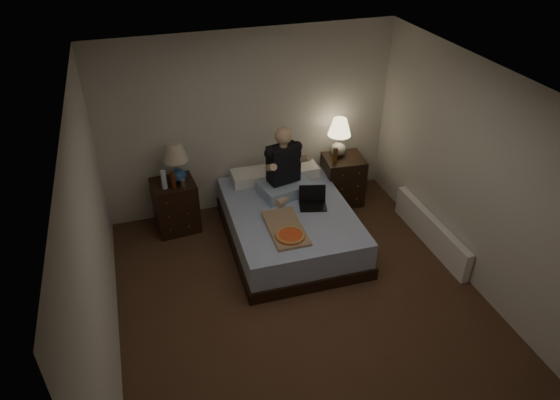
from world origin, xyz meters
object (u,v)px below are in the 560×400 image
object	(u,v)px
nightstand_left	(176,206)
lamp_left	(176,163)
bed	(290,225)
radiator	(430,231)
water_bottle	(164,180)
person	(285,162)
lamp_right	(339,137)
nightstand_right	(343,180)
laptop	(313,199)
beer_bottle_right	(335,155)
soda_can	(183,183)
pizza_box	(290,236)
beer_bottle_left	(173,180)

from	to	relation	value
nightstand_left	lamp_left	bearing A→B (deg)	-1.09
bed	radiator	distance (m)	1.82
water_bottle	person	xyz separation A→B (m)	(1.52, -0.26, 0.13)
lamp_right	nightstand_right	bearing A→B (deg)	-59.05
water_bottle	person	distance (m)	1.55
laptop	person	bearing A→B (deg)	134.07
water_bottle	beer_bottle_right	bearing A→B (deg)	-0.61
nightstand_right	water_bottle	world-z (taller)	water_bottle
radiator	soda_can	bearing A→B (deg)	157.35
person	pizza_box	bearing A→B (deg)	-116.32
beer_bottle_right	beer_bottle_left	bearing A→B (deg)	-179.77
bed	water_bottle	bearing A→B (deg)	158.13
lamp_right	water_bottle	bearing A→B (deg)	-176.52
beer_bottle_left	water_bottle	bearing A→B (deg)	163.11
nightstand_right	beer_bottle_left	bearing A→B (deg)	-172.81
lamp_left	soda_can	bearing A→B (deg)	-70.94
nightstand_left	person	world-z (taller)	person
beer_bottle_right	water_bottle	bearing A→B (deg)	179.39
nightstand_left	lamp_right	world-z (taller)	lamp_right
bed	lamp_left	xyz separation A→B (m)	(-1.28, 0.74, 0.74)
nightstand_right	beer_bottle_left	size ratio (longest dim) A/B	3.09
soda_can	pizza_box	world-z (taller)	soda_can
nightstand_right	lamp_right	size ratio (longest dim) A/B	1.27
beer_bottle_left	person	world-z (taller)	person
person	water_bottle	bearing A→B (deg)	158.62
lamp_right	person	xyz separation A→B (m)	(-0.92, -0.41, -0.03)
lamp_left	laptop	xyz separation A→B (m)	(1.57, -0.79, -0.37)
nightstand_right	lamp_left	world-z (taller)	lamp_left
nightstand_right	beer_bottle_right	distance (m)	0.51
nightstand_right	beer_bottle_left	distance (m)	2.44
bed	beer_bottle_left	distance (m)	1.59
bed	lamp_right	size ratio (longest dim) A/B	3.58
soda_can	person	bearing A→B (deg)	-10.62
beer_bottle_right	pizza_box	distance (m)	1.63
water_bottle	pizza_box	world-z (taller)	water_bottle
nightstand_right	beer_bottle_left	xyz separation A→B (m)	(-2.39, -0.08, 0.47)
radiator	nightstand_left	bearing A→B (deg)	156.22
lamp_left	beer_bottle_right	size ratio (longest dim) A/B	2.43
bed	water_bottle	world-z (taller)	water_bottle
nightstand_left	person	distance (m)	1.58
soda_can	beer_bottle_left	bearing A→B (deg)	-172.60
nightstand_right	beer_bottle_right	size ratio (longest dim) A/B	3.09
bed	beer_bottle_right	distance (m)	1.20
water_bottle	pizza_box	distance (m)	1.79
laptop	nightstand_left	bearing A→B (deg)	169.53
radiator	laptop	bearing A→B (deg)	158.22
lamp_left	soda_can	distance (m)	0.27
lamp_left	laptop	bearing A→B (deg)	-26.64
soda_can	beer_bottle_left	world-z (taller)	beer_bottle_left
lamp_right	pizza_box	world-z (taller)	lamp_right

